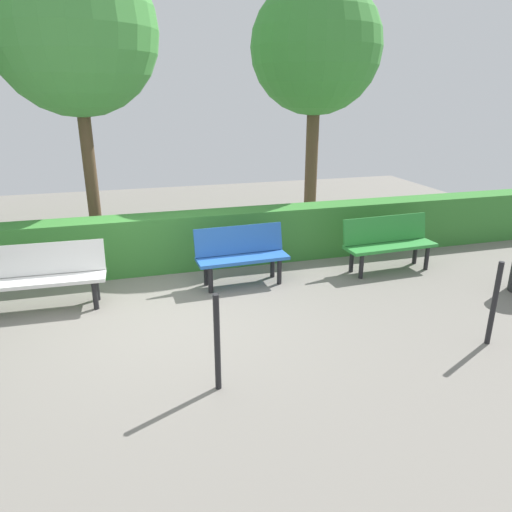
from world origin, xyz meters
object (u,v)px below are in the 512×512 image
object	(u,v)px
bench_green	(388,241)
tree_near	(316,49)
tree_mid	(74,31)
bench_blue	(241,253)
bench_white	(42,274)

from	to	relation	value
bench_green	tree_near	bearing A→B (deg)	-90.51
tree_mid	bench_blue	bearing A→B (deg)	133.36
bench_green	bench_white	xyz separation A→B (m)	(5.15, 0.03, 0.00)
bench_white	tree_mid	xyz separation A→B (m)	(-0.60, -2.37, 3.17)
bench_blue	bench_white	xyz separation A→B (m)	(2.73, 0.11, 0.01)
bench_white	tree_near	xyz separation A→B (m)	(-5.03, -3.06, 3.07)
bench_blue	tree_near	distance (m)	4.84
bench_blue	tree_near	world-z (taller)	tree_near
bench_green	bench_white	distance (m)	5.15
tree_near	tree_mid	xyz separation A→B (m)	(4.43, 0.69, 0.10)
bench_green	tree_near	distance (m)	4.32
bench_green	tree_mid	world-z (taller)	tree_mid
bench_green	bench_blue	xyz separation A→B (m)	(2.42, -0.09, -0.00)
bench_white	tree_near	distance (m)	6.64
bench_white	tree_mid	distance (m)	4.01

